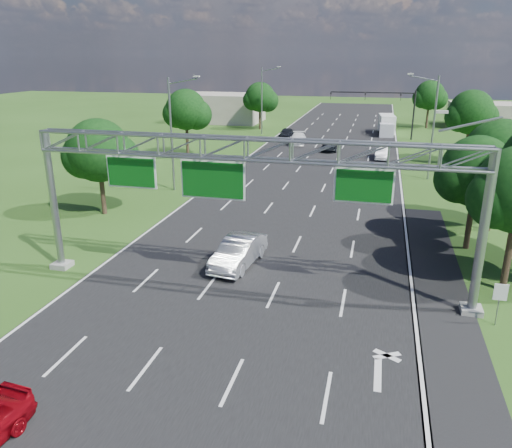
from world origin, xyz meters
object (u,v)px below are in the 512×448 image
(regulatory_sign, at_px, (500,296))
(silver_sedan, at_px, (239,252))
(sign_gantry, at_px, (248,161))
(box_truck, at_px, (387,125))
(traffic_signal, at_px, (389,103))

(regulatory_sign, distance_m, silver_sedan, 13.95)
(sign_gantry, bearing_deg, regulatory_sign, -4.83)
(silver_sedan, distance_m, box_truck, 55.54)
(sign_gantry, relative_size, silver_sedan, 4.53)
(sign_gantry, height_order, traffic_signal, sign_gantry)
(silver_sedan, bearing_deg, traffic_signal, 87.63)
(sign_gantry, xyz_separation_m, box_truck, (7.07, 57.71, -5.52))
(silver_sedan, bearing_deg, regulatory_sign, -8.72)
(sign_gantry, bearing_deg, silver_sedan, 115.35)
(silver_sedan, bearing_deg, sign_gantry, -57.43)
(box_truck, bearing_deg, silver_sedan, -104.33)
(silver_sedan, relative_size, box_truck, 0.67)
(silver_sedan, height_order, box_truck, box_truck)
(sign_gantry, distance_m, box_truck, 58.40)
(regulatory_sign, relative_size, silver_sedan, 0.41)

